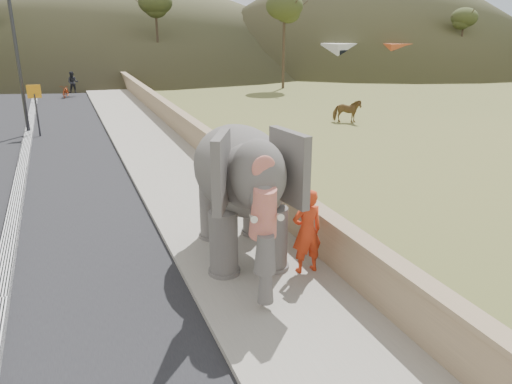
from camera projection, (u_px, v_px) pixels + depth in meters
ground at (253, 271)px, 10.84m from camera, size 160.00×160.00×0.00m
road at (23, 172)px, 17.90m from camera, size 7.00×120.00×0.03m
median at (22, 169)px, 17.87m from camera, size 0.35×120.00×0.22m
walkway at (161, 157)px, 19.61m from camera, size 3.00×120.00×0.15m
parapet at (201, 142)px, 20.03m from camera, size 0.30×120.00×1.10m
lamppost at (21, 27)px, 22.23m from camera, size 1.76×0.36×8.00m
signboard at (35, 102)px, 22.87m from camera, size 0.60×0.08×2.40m
cow at (347, 111)px, 26.41m from camera, size 1.60×1.31×1.24m
distant_car at (307, 69)px, 47.77m from camera, size 4.32×1.96×1.44m
bus_white at (370, 58)px, 50.26m from camera, size 11.28×4.66×3.10m
bus_orange at (427, 59)px, 49.47m from camera, size 11.09×2.91×3.10m
hill_far at (110, 7)px, 71.87m from camera, size 80.00×80.00×14.00m
elephant_and_man at (241, 189)px, 10.94m from camera, size 2.78×4.51×3.06m
motorcyclist at (69, 87)px, 35.29m from camera, size 1.42×1.66×1.77m
trees at (89, 43)px, 32.44m from camera, size 47.31×45.40×8.66m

